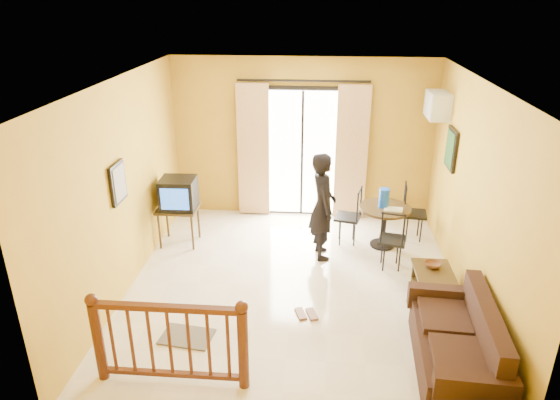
# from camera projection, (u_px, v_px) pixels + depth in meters

# --- Properties ---
(ground) EXTENTS (5.00, 5.00, 0.00)m
(ground) POSITION_uv_depth(u_px,v_px,m) (293.00, 287.00, 6.89)
(ground) COLOR beige
(ground) RESTS_ON ground
(room_shell) EXTENTS (5.00, 5.00, 5.00)m
(room_shell) POSITION_uv_depth(u_px,v_px,m) (295.00, 171.00, 6.23)
(room_shell) COLOR white
(room_shell) RESTS_ON ground
(balcony_door) EXTENTS (2.25, 0.14, 2.46)m
(balcony_door) POSITION_uv_depth(u_px,v_px,m) (302.00, 152.00, 8.67)
(balcony_door) COLOR black
(balcony_door) RESTS_ON ground
(tv_table) EXTENTS (0.63, 0.52, 0.63)m
(tv_table) POSITION_uv_depth(u_px,v_px,m) (178.00, 212.00, 7.89)
(tv_table) COLOR black
(tv_table) RESTS_ON ground
(television) EXTENTS (0.55, 0.51, 0.48)m
(television) POSITION_uv_depth(u_px,v_px,m) (178.00, 193.00, 7.76)
(television) COLOR black
(television) RESTS_ON tv_table
(picture_left) EXTENTS (0.05, 0.42, 0.52)m
(picture_left) POSITION_uv_depth(u_px,v_px,m) (118.00, 183.00, 6.27)
(picture_left) COLOR black
(picture_left) RESTS_ON room_shell
(dining_table) EXTENTS (0.80, 0.80, 0.67)m
(dining_table) POSITION_uv_depth(u_px,v_px,m) (385.00, 216.00, 7.82)
(dining_table) COLOR black
(dining_table) RESTS_ON ground
(water_jug) EXTENTS (0.16, 0.16, 0.30)m
(water_jug) POSITION_uv_depth(u_px,v_px,m) (384.00, 198.00, 7.71)
(water_jug) COLOR blue
(water_jug) RESTS_ON dining_table
(serving_tray) EXTENTS (0.31, 0.23, 0.02)m
(serving_tray) POSITION_uv_depth(u_px,v_px,m) (393.00, 209.00, 7.66)
(serving_tray) COLOR beige
(serving_tray) RESTS_ON dining_table
(dining_chairs) EXTENTS (1.54, 1.42, 0.95)m
(dining_chairs) POSITION_uv_depth(u_px,v_px,m) (382.00, 249.00, 7.92)
(dining_chairs) COLOR black
(dining_chairs) RESTS_ON ground
(air_conditioner) EXTENTS (0.31, 0.60, 0.40)m
(air_conditioner) POSITION_uv_depth(u_px,v_px,m) (437.00, 105.00, 7.69)
(air_conditioner) COLOR silver
(air_conditioner) RESTS_ON room_shell
(botanical_print) EXTENTS (0.05, 0.50, 0.60)m
(botanical_print) POSITION_uv_depth(u_px,v_px,m) (451.00, 149.00, 7.28)
(botanical_print) COLOR black
(botanical_print) RESTS_ON room_shell
(coffee_table) EXTENTS (0.49, 0.88, 0.39)m
(coffee_table) POSITION_uv_depth(u_px,v_px,m) (435.00, 284.00, 6.48)
(coffee_table) COLOR black
(coffee_table) RESTS_ON ground
(bowl) EXTENTS (0.27, 0.27, 0.07)m
(bowl) POSITION_uv_depth(u_px,v_px,m) (433.00, 265.00, 6.61)
(bowl) COLOR brown
(bowl) RESTS_ON coffee_table
(sofa) EXTENTS (0.85, 1.69, 0.79)m
(sofa) POSITION_uv_depth(u_px,v_px,m) (459.00, 346.00, 5.31)
(sofa) COLOR black
(sofa) RESTS_ON ground
(standing_person) EXTENTS (0.50, 0.67, 1.65)m
(standing_person) POSITION_uv_depth(u_px,v_px,m) (323.00, 206.00, 7.41)
(standing_person) COLOR black
(standing_person) RESTS_ON ground
(stair_balustrade) EXTENTS (1.63, 0.13, 1.04)m
(stair_balustrade) POSITION_uv_depth(u_px,v_px,m) (169.00, 338.00, 5.02)
(stair_balustrade) COLOR #471E0F
(stair_balustrade) RESTS_ON ground
(doormat) EXTENTS (0.65, 0.48, 0.02)m
(doormat) POSITION_uv_depth(u_px,v_px,m) (187.00, 337.00, 5.89)
(doormat) COLOR #595247
(doormat) RESTS_ON ground
(sandals) EXTENTS (0.31, 0.27, 0.03)m
(sandals) POSITION_uv_depth(u_px,v_px,m) (306.00, 314.00, 6.29)
(sandals) COLOR brown
(sandals) RESTS_ON ground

